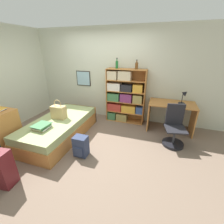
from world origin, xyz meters
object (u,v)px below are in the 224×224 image
Objects in this scene: desk_lamp at (185,95)px; dresser at (1,131)px; bottle_green at (117,64)px; backpack at (81,146)px; bookcase at (124,97)px; desk at (171,112)px; handbag at (59,112)px; desk_chair at (174,132)px; bed at (60,128)px; bottle_brown at (137,66)px; book_stack_on_bed at (42,126)px.

dresser is at bearing -151.00° from desk_lamp.
bottle_green is at bearing 48.16° from dresser.
dresser is 3.19× the size of bottle_green.
bookcase is at bearing 77.46° from backpack.
dresser is 3.96m from desk.
bottle_green is at bearing 174.71° from desk.
handbag is 1.31× the size of desk_lamp.
desk is at bearing 23.98° from handbag.
desk_chair is 2.15× the size of backpack.
dresser reaches higher than desk.
bottle_green reaches higher than backpack.
handbag is 2.82m from desk.
bottle_brown reaches higher than bed.
bed is at bearing -127.82° from bottle_green.
handbag reaches higher than desk.
book_stack_on_bed is 0.31× the size of desk.
bottle_brown is at bearing -3.04° from bookcase.
bookcase is 1.67m from desk_chair.
book_stack_on_bed is 0.94m from backpack.
desk_lamp is at bearing 23.84° from bed.
bookcase is 1.36× the size of desk.
desk_chair reaches higher than dresser.
bed is 5.75× the size of desk_lamp.
dresser reaches higher than backpack.
bookcase is (1.29, 1.86, 0.23)m from book_stack_on_bed.
desk is (1.31, -0.16, -0.23)m from bookcase.
desk_chair is at bearing -30.67° from bookcase.
book_stack_on_bed is 2.68m from bottle_brown.
desk is (1.52, -0.14, -1.12)m from bottle_green.
bookcase reaches higher than dresser.
book_stack_on_bed is at bearing -131.23° from bottle_brown.
desk_lamp is (1.77, -0.10, -0.65)m from bottle_green.
bed is at bearing -156.16° from desk_lamp.
bottle_green is 1.89m from desk_lamp.
bookcase reaches higher than desk_lamp.
bed is at bearing 42.44° from dresser.
backpack is at bearing -150.38° from desk_chair.
handbag reaches higher than book_stack_on_bed.
desk reaches higher than backpack.
book_stack_on_bed is 0.88m from dresser.
desk is 2.64× the size of backpack.
bottle_green reaches higher than bottle_brown.
desk is at bearing 96.47° from desk_chair.
bottle_brown is (0.32, -0.02, 0.87)m from bookcase.
desk_chair is (3.50, 1.33, -0.14)m from dresser.
bed is 4.39× the size of handbag.
book_stack_on_bed is 2.88m from desk_chair.
bottle_brown is (1.56, 1.33, 1.39)m from bed.
bottle_brown is 0.26× the size of desk_chair.
desk_lamp is (1.24, -0.10, -0.64)m from bottle_brown.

